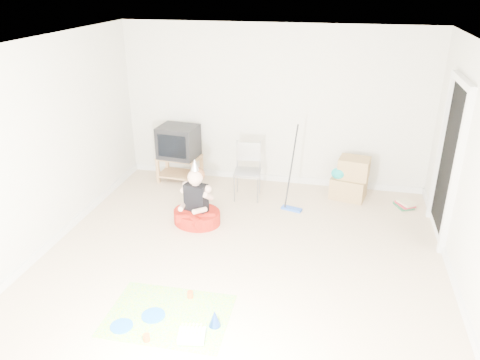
% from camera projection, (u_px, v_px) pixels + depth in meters
% --- Properties ---
extents(ground, '(5.00, 5.00, 0.00)m').
position_uv_depth(ground, '(241.00, 259.00, 5.84)').
color(ground, beige).
rests_on(ground, ground).
extents(doorway_recess, '(0.02, 0.90, 2.05)m').
position_uv_depth(doorway_recess, '(449.00, 164.00, 6.01)').
color(doorway_recess, black).
rests_on(doorway_recess, ground).
extents(tv_stand, '(0.73, 0.49, 0.44)m').
position_uv_depth(tv_stand, '(180.00, 166.00, 7.96)').
color(tv_stand, '#A77A4B').
rests_on(tv_stand, ground).
extents(crt_tv, '(0.67, 0.57, 0.53)m').
position_uv_depth(crt_tv, '(178.00, 142.00, 7.79)').
color(crt_tv, black).
rests_on(crt_tv, tv_stand).
extents(folding_chair, '(0.44, 0.42, 0.89)m').
position_uv_depth(folding_chair, '(247.00, 172.00, 7.28)').
color(folding_chair, gray).
rests_on(folding_chair, ground).
extents(cardboard_boxes, '(0.61, 0.51, 0.67)m').
position_uv_depth(cardboard_boxes, '(350.00, 179.00, 7.33)').
color(cardboard_boxes, '#A68350').
rests_on(cardboard_boxes, ground).
extents(floor_mop, '(0.33, 0.40, 1.24)m').
position_uv_depth(floor_mop, '(292.00, 194.00, 6.96)').
color(floor_mop, blue).
rests_on(floor_mop, ground).
extents(book_pile, '(0.31, 0.34, 0.09)m').
position_uv_depth(book_pile, '(405.00, 204.00, 7.14)').
color(book_pile, '#256F43').
rests_on(book_pile, ground).
extents(seated_woman, '(0.81, 0.81, 0.98)m').
position_uv_depth(seated_woman, '(197.00, 209.00, 6.61)').
color(seated_woman, '#B11B10').
rests_on(seated_woman, ground).
extents(party_mat, '(1.28, 0.93, 0.01)m').
position_uv_depth(party_mat, '(169.00, 315.00, 4.87)').
color(party_mat, '#DA2D6A').
rests_on(party_mat, ground).
extents(birthday_cake, '(0.29, 0.25, 0.13)m').
position_uv_depth(birthday_cake, '(192.00, 336.00, 4.54)').
color(birthday_cake, white).
rests_on(birthday_cake, party_mat).
extents(blue_plate_near, '(0.28, 0.28, 0.01)m').
position_uv_depth(blue_plate_near, '(153.00, 315.00, 4.85)').
color(blue_plate_near, blue).
rests_on(blue_plate_near, party_mat).
extents(blue_plate_far, '(0.29, 0.29, 0.01)m').
position_uv_depth(blue_plate_far, '(122.00, 326.00, 4.71)').
color(blue_plate_far, blue).
rests_on(blue_plate_far, party_mat).
extents(orange_cup_near, '(0.08, 0.08, 0.07)m').
position_uv_depth(orange_cup_near, '(190.00, 294.00, 5.12)').
color(orange_cup_near, '#E85619').
rests_on(orange_cup_near, party_mat).
extents(orange_cup_far, '(0.08, 0.08, 0.07)m').
position_uv_depth(orange_cup_far, '(146.00, 338.00, 4.51)').
color(orange_cup_far, '#E85619').
rests_on(orange_cup_far, party_mat).
extents(blue_party_hat, '(0.17, 0.17, 0.18)m').
position_uv_depth(blue_party_hat, '(215.00, 318.00, 4.69)').
color(blue_party_hat, '#1840A9').
rests_on(blue_party_hat, party_mat).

